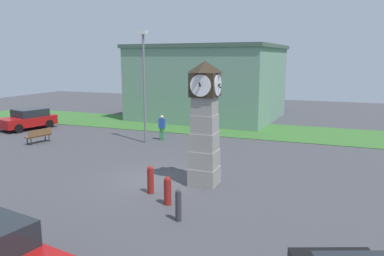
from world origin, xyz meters
The scene contains 11 objects.
ground_plane centered at (0.00, 0.00, 0.00)m, with size 69.69×69.69×0.00m, color #424247.
clock_tower centered at (2.13, 0.21, 2.55)m, with size 1.35×1.42×5.16m.
bollard_near_tower centered at (0.50, -1.55, 0.56)m, with size 0.26×0.26×1.11m.
bollard_mid_row centered at (1.62, -2.39, 0.54)m, with size 0.27×0.27×1.06m.
bollard_far_row centered at (2.53, -3.53, 0.55)m, with size 0.20×0.20×1.09m.
car_end_of_row centered at (-14.40, 7.37, 0.77)m, with size 2.97×4.30×1.50m.
bench centered at (-10.11, 3.86, 0.52)m, with size 0.86×1.68×0.90m.
pedestrian_near_bench centered at (-3.28, 7.42, 0.94)m, with size 0.40×0.25×1.64m.
street_lamp_near_road centered at (-3.94, 6.36, 3.95)m, with size 0.50×0.24×6.90m.
warehouse_blue_far centered at (-3.48, 17.43, 3.19)m, with size 12.63×10.74×6.36m.
grass_verge_far centered at (-3.20, 12.78, 0.02)m, with size 41.81×6.10×0.04m, color #386B2D.
Camera 1 is at (7.07, -14.11, 5.26)m, focal length 35.00 mm.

